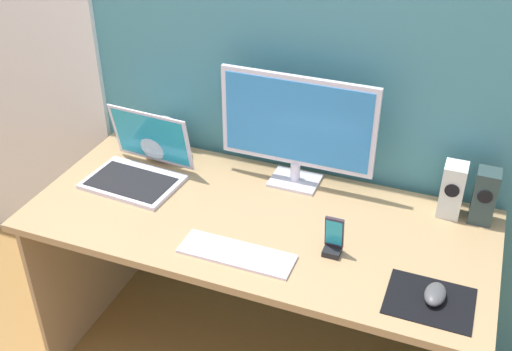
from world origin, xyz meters
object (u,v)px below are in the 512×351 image
Objects in this scene: speaker_near_monitor at (452,190)px; phone_in_dock at (333,241)px; mouse at (435,294)px; speaker_right at (484,196)px; fishbowl at (162,138)px; laptop at (139,167)px; keyboard_external at (237,254)px; monitor at (297,127)px.

speaker_near_monitor is 0.48m from phone_in_dock.
speaker_near_monitor is 1.96× the size of mouse.
speaker_right is 1.00× the size of speaker_near_monitor.
speaker_near_monitor is 1.11m from fishbowl.
mouse is at bearing -13.00° from laptop.
mouse is (1.13, -0.26, -0.03)m from laptop.
speaker_right is 1.09× the size of fishbowl.
keyboard_external is (-0.70, -0.47, -0.09)m from speaker_right.
laptop is (-1.11, -0.19, -0.05)m from speaker_near_monitor.
speaker_right is 0.53× the size of keyboard_external.
monitor is 0.57m from speaker_near_monitor.
speaker_right is at bearing -0.00° from speaker_near_monitor.
speaker_right reaches higher than keyboard_external.
speaker_near_monitor is (0.56, 0.00, -0.14)m from monitor.
keyboard_external is 3.71× the size of mouse.
fishbowl is 0.69m from keyboard_external.
speaker_right is 1.23m from laptop.
speaker_near_monitor is at bearing 9.68° from laptop.
laptop is 0.59m from keyboard_external.
mouse is at bearing -88.09° from speaker_near_monitor.
speaker_right reaches higher than mouse.
fishbowl is at bearing -179.09° from speaker_right.
laptop is (-0.55, -0.19, -0.19)m from monitor.
speaker_right is (0.66, 0.00, -0.14)m from monitor.
keyboard_external is at bearing -94.54° from monitor.
mouse is (0.01, -0.45, -0.08)m from speaker_near_monitor.
speaker_near_monitor is 1.13m from laptop.
monitor is at bearing -179.61° from speaker_right.
phone_in_dock is at bearing -139.97° from speaker_right.
monitor reaches higher than speaker_right.
speaker_near_monitor is 1.41× the size of phone_in_dock.
mouse is 0.72× the size of phone_in_dock.
phone_in_dock is at bearing -22.89° from fishbowl.
laptop is at bearing 171.05° from mouse.
speaker_near_monitor is at bearing 95.96° from mouse.
phone_in_dock is at bearing 23.63° from keyboard_external.
speaker_right is at bearing 8.86° from laptop.
mouse is at bearing -16.33° from phone_in_dock.
speaker_right reaches higher than phone_in_dock.
laptop is at bearing -170.32° from speaker_near_monitor.
monitor is 2.93× the size of speaker_right.
phone_in_dock is (0.28, 0.12, 0.04)m from keyboard_external.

